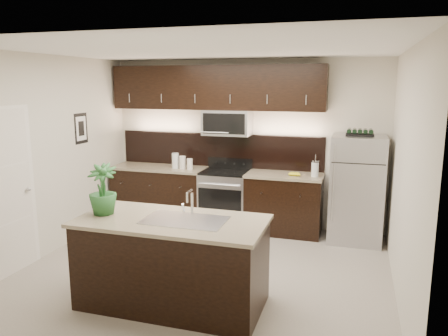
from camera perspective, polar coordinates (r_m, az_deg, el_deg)
name	(u,v)px	position (r m, az deg, el deg)	size (l,w,h in m)	color
ground	(206,269)	(5.69, -2.40, -13.06)	(4.50, 4.50, 0.00)	gray
room_walls	(195,136)	(5.24, -3.83, 4.14)	(4.52, 4.02, 2.71)	beige
counter_run	(213,198)	(7.18, -1.40, -3.91)	(3.51, 0.65, 0.94)	black
upper_fixtures	(217,95)	(7.07, -0.88, 9.55)	(3.49, 0.40, 1.66)	black
island	(172,262)	(4.73, -6.75, -12.06)	(1.96, 0.96, 0.94)	black
sink_faucet	(185,219)	(4.51, -5.08, -6.61)	(0.84, 0.50, 0.28)	silver
refrigerator	(357,189)	(6.70, 16.92, -2.67)	(0.76, 0.69, 1.58)	#B2B2B7
wine_rack	(360,133)	(6.56, 17.33, 4.43)	(0.39, 0.24, 0.10)	black
plant	(103,189)	(4.82, -15.58, -2.70)	(0.30, 0.30, 0.54)	#225725
canisters	(181,162)	(7.18, -5.67, 0.78)	(0.37, 0.15, 0.25)	silver
french_press	(315,169)	(6.68, 11.79, -0.08)	(0.11, 0.11, 0.33)	silver
bananas	(291,174)	(6.71, 8.80, -0.73)	(0.19, 0.15, 0.06)	gold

